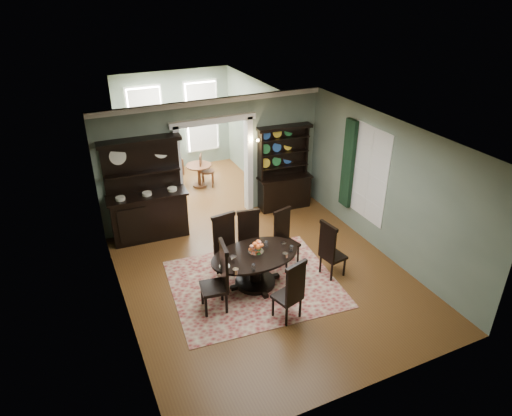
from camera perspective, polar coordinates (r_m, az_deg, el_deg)
The scene contains 19 objects.
room at distance 8.51m, azimuth 1.52°, elevation -0.32°, with size 5.51×6.01×3.01m.
parlor at distance 13.30m, azimuth -9.04°, elevation 9.63°, with size 3.51×3.50×3.01m.
doorway_trim at distance 10.98m, azimuth -5.29°, elevation 6.49°, with size 2.08×0.25×2.57m.
right_window at distance 10.49m, azimuth 12.73°, elevation 4.77°, with size 0.15×1.47×2.12m.
wall_sconce at distance 11.08m, azimuth -0.41°, elevation 8.31°, with size 0.27×0.21×0.21m.
rug at distance 9.23m, azimuth -0.26°, elevation -9.40°, with size 3.20×2.69×0.01m, color maroon.
dining_table at distance 8.94m, azimuth -0.11°, elevation -6.93°, with size 1.86×1.77×0.71m.
centerpiece at distance 8.80m, azimuth -0.02°, elevation -5.28°, with size 1.53×0.99×0.25m.
chair_far_left at distance 9.15m, azimuth -3.72°, elevation -4.51°, with size 0.55×0.53×1.34m.
chair_far_mid at distance 9.41m, azimuth -0.81°, elevation -3.74°, with size 0.54×0.52×1.26m.
chair_far_right at distance 9.61m, azimuth 3.56°, elevation -3.32°, with size 0.54×0.52×1.20m.
chair_end_left at distance 8.26m, azimuth -4.60°, elevation -8.48°, with size 0.54×0.56×1.35m.
chair_end_right at distance 9.20m, azimuth 9.24°, elevation -5.05°, with size 0.49×0.51×1.23m.
chair_near at distance 8.03m, azimuth 4.48°, elevation -10.20°, with size 0.56×0.55×1.24m.
sideboard at distance 10.66m, azimuth -13.41°, elevation 0.46°, with size 1.82×0.73×2.36m.
welsh_dresser at distance 11.76m, azimuth 3.49°, elevation 3.68°, with size 1.43×0.62×2.18m.
parlor_table at distance 13.12m, azimuth -7.14°, elevation 4.45°, with size 0.71×0.71×0.66m.
parlor_chair_left at distance 13.09m, azimuth -9.76°, elevation 4.41°, with size 0.41×0.40×0.89m.
parlor_chair_right at distance 13.11m, azimuth -6.39°, elevation 4.82°, with size 0.45×0.44×0.94m.
Camera 1 is at (-3.33, -6.68, 5.58)m, focal length 32.00 mm.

